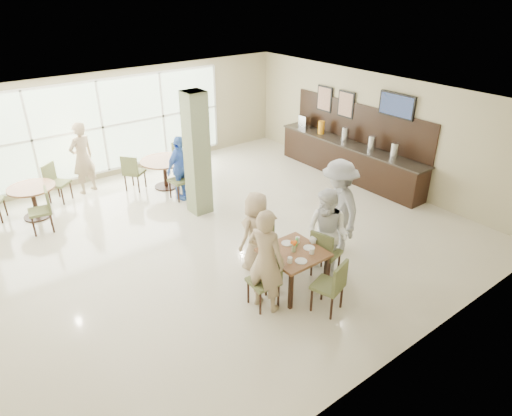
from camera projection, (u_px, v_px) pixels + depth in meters
ground at (214, 236)px, 9.66m from camera, size 10.00×10.00×0.00m
room_shell at (210, 161)px, 8.88m from camera, size 10.00×10.00×10.00m
window_bank at (103, 127)px, 11.89m from camera, size 7.00×0.04×7.00m
column at (197, 154)px, 10.08m from camera, size 0.45×0.45×2.80m
main_table at (293, 256)px, 7.78m from camera, size 0.96×0.96×0.75m
round_table_left at (33, 195)px, 10.20m from camera, size 1.02×1.02×0.75m
round_table_right at (164, 166)px, 11.67m from camera, size 1.20×1.20×0.75m
chairs_main_table at (296, 266)px, 7.84m from camera, size 1.95×2.00×0.95m
chairs_table_left at (30, 198)px, 10.24m from camera, size 2.10×1.85×0.95m
chairs_table_right at (166, 170)px, 11.74m from camera, size 2.13×1.86×0.95m
tabletop_clutter at (295, 248)px, 7.71m from camera, size 0.71×0.76×0.21m
buffet_counter at (349, 157)px, 12.32m from camera, size 0.64×4.70×1.95m
wall_tv at (397, 105)px, 10.94m from camera, size 0.06×1.00×0.58m
framed_art_a at (346, 104)px, 12.21m from camera, size 0.05×0.55×0.70m
framed_art_b at (325, 99)px, 12.77m from camera, size 0.05×0.55×0.70m
teen_left at (266, 261)px, 7.22m from camera, size 0.63×0.77×1.80m
teen_far at (256, 232)px, 8.31m from camera, size 0.82×0.57×1.53m
teen_right at (327, 234)px, 8.06m from camera, size 0.82×0.95×1.69m
teen_standing at (338, 207)px, 8.77m from camera, size 1.06×1.39×1.91m
adult_a at (180, 168)px, 10.99m from camera, size 1.06×0.87×1.58m
adult_b at (193, 150)px, 12.12m from camera, size 0.78×1.52×1.57m
adult_standing at (82, 158)px, 11.26m from camera, size 0.77×0.63×1.82m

